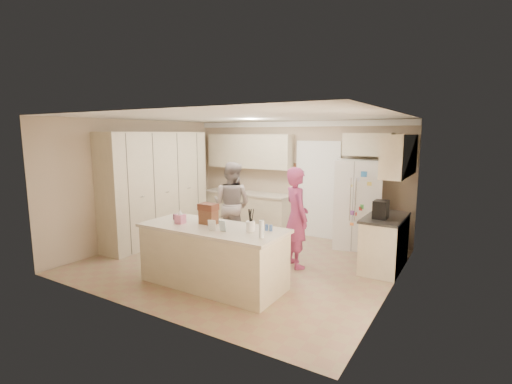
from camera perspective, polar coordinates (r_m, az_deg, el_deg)
The scene contains 41 objects.
floor at distance 6.91m, azimuth -2.25°, elevation -10.70°, with size 5.20×4.60×0.02m, color #8E6B53.
ceiling at distance 6.51m, azimuth -2.39°, elevation 11.56°, with size 5.20×4.60×0.02m, color white.
wall_back at distance 8.59m, azimuth 6.19°, elevation 2.12°, with size 5.20×0.02×2.60m, color tan.
wall_front at distance 4.86m, azimuth -17.49°, elevation -3.50°, with size 5.20×0.02×2.60m, color tan.
wall_left at distance 8.30m, azimuth -17.56°, elevation 1.52°, with size 0.02×4.60×2.60m, color tan.
wall_right at distance 5.61m, azimuth 20.57°, elevation -2.03°, with size 0.02×4.60×2.60m, color tan.
crown_back at distance 8.49m, azimuth 6.18°, elevation 10.36°, with size 5.20×0.08×0.12m, color white.
pantry_bank at distance 8.22m, azimuth -15.04°, elevation 0.68°, with size 0.60×2.60×2.35m, color #C4B796.
back_base_cab at distance 9.01m, azimuth -1.40°, elevation -3.06°, with size 2.20×0.60×0.88m, color #C4B796.
back_countertop at distance 8.91m, azimuth -1.45°, elevation -0.18°, with size 2.24×0.63×0.04m, color beige.
back_upper_cab at distance 8.93m, azimuth -1.00°, elevation 6.29°, with size 2.20×0.35×0.80m, color #C4B796.
doorway_opening at distance 8.38m, azimuth 9.48°, elevation 0.16°, with size 0.90×0.06×2.10m, color black.
doorway_casing at distance 8.35m, azimuth 9.39°, elevation 0.13°, with size 1.02×0.03×2.22m, color white.
wall_frame_upper at distance 8.52m, azimuth 6.22°, elevation 3.76°, with size 0.15×0.02×0.20m, color brown.
wall_frame_lower at distance 8.55m, azimuth 6.19°, elevation 1.95°, with size 0.15×0.02×0.20m, color brown.
refrigerator at distance 7.79m, azimuth 15.41°, elevation -1.83°, with size 0.90×0.70×1.80m, color white.
fridge_seam at distance 7.45m, azimuth 14.66°, elevation -2.27°, with size 0.01×0.02×1.78m, color gray.
fridge_dispenser at distance 7.46m, azimuth 13.10°, elevation -0.25°, with size 0.22×0.03×0.35m, color black.
fridge_handle_l at distance 7.43m, azimuth 14.31°, elevation -1.12°, with size 0.02×0.02×0.85m, color silver.
fridge_handle_r at distance 7.40m, azimuth 15.05°, elevation -1.19°, with size 0.02×0.02×0.85m, color silver.
over_fridge_cab at distance 7.80m, azimuth 16.84°, elevation 7.01°, with size 0.95×0.35×0.45m, color #C4B796.
right_base_cab at distance 6.82m, azimuth 19.16°, elevation -7.50°, with size 0.60×1.20×0.88m, color #C4B796.
right_countertop at distance 6.71m, azimuth 19.28°, elevation -3.71°, with size 0.63×1.24×0.04m, color #2D2B28.
right_upper_cab at distance 6.74m, azimuth 21.22°, elevation 5.26°, with size 0.35×1.50×0.70m, color #C4B796.
coffee_maker at distance 6.49m, azimuth 18.65°, elevation -2.56°, with size 0.22×0.28×0.30m, color black.
island_base at distance 5.81m, azimuth -6.65°, elevation -9.93°, with size 2.20×0.90×0.88m, color #C4B796.
island_top at distance 5.67m, azimuth -6.73°, elevation -5.53°, with size 2.28×0.96×0.05m, color beige.
utensil_crock at distance 5.33m, azimuth -0.86°, elevation -5.31°, with size 0.13×0.13×0.15m, color white.
tissue_box at distance 5.92m, azimuth -11.57°, elevation -4.09°, with size 0.13×0.13×0.14m, color pink.
tissue_plume at distance 5.90m, azimuth -11.60°, elevation -3.05°, with size 0.08×0.08×0.08m, color white.
dollhouse_body at distance 5.81m, azimuth -7.33°, elevation -3.83°, with size 0.26×0.18×0.22m, color brown.
dollhouse_roof at distance 5.78m, azimuth -7.36°, elevation -2.28°, with size 0.28×0.20×0.10m, color #592D1E.
jam_jar at distance 6.20m, azimuth -12.33°, elevation -3.76°, with size 0.07×0.07×0.09m, color #59263F.
greeting_card_a at distance 5.41m, azimuth -6.79°, elevation -5.11°, with size 0.12×0.01×0.16m, color white.
greeting_card_b at distance 5.36m, azimuth -5.19°, elevation -5.22°, with size 0.12×0.01×0.16m, color silver.
water_bottle at distance 5.00m, azimuth 0.86°, elevation -5.73°, with size 0.07×0.07×0.24m, color silver.
shaker_salt at distance 5.39m, azimuth 1.64°, elevation -5.47°, with size 0.05×0.05×0.09m, color #365798.
shaker_pepper at distance 5.36m, azimuth 2.30°, elevation -5.56°, with size 0.05×0.05×0.09m, color #365798.
teen_boy at distance 7.67m, azimuth -3.76°, elevation -1.89°, with size 0.85×0.66×1.75m, color #989490.
teen_girl at distance 6.48m, azimuth 6.23°, elevation -3.91°, with size 0.64×0.42×1.75m, color #A23B50.
fridge_magnets at distance 7.45m, azimuth 14.65°, elevation -2.28°, with size 0.76×0.02×1.44m, color tan, non-canonical shape.
Camera 1 is at (3.58, -5.43, 2.31)m, focal length 26.00 mm.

